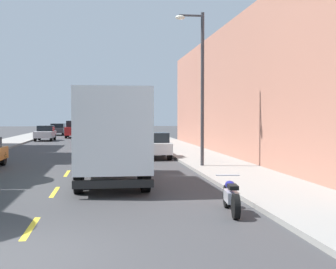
% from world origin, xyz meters
% --- Properties ---
extents(ground_plane, '(160.00, 160.00, 0.00)m').
position_xyz_m(ground_plane, '(0.00, 30.00, 0.00)').
color(ground_plane, '#38383A').
extents(sidewalk_right, '(3.20, 120.00, 0.14)m').
position_xyz_m(sidewalk_right, '(7.10, 28.00, 0.07)').
color(sidewalk_right, gray).
rests_on(sidewalk_right, ground_plane).
extents(lane_centerline_dashes, '(0.14, 47.20, 0.01)m').
position_xyz_m(lane_centerline_dashes, '(0.00, 24.50, 0.00)').
color(lane_centerline_dashes, yellow).
rests_on(lane_centerline_dashes, ground_plane).
extents(apartment_block_opposite, '(10.00, 36.00, 7.87)m').
position_xyz_m(apartment_block_opposite, '(13.70, 20.00, 3.93)').
color(apartment_block_opposite, '#B27560').
rests_on(apartment_block_opposite, ground_plane).
extents(street_lamp, '(1.35, 0.28, 7.07)m').
position_xyz_m(street_lamp, '(5.95, 13.19, 4.22)').
color(street_lamp, '#38383D').
rests_on(street_lamp, sidewalk_right).
extents(delivery_box_truck, '(2.49, 7.51, 3.33)m').
position_xyz_m(delivery_box_truck, '(1.80, 8.97, 1.89)').
color(delivery_box_truck, white).
rests_on(delivery_box_truck, ground_plane).
extents(parked_hatchback_silver, '(1.80, 4.03, 1.50)m').
position_xyz_m(parked_hatchback_silver, '(-4.30, 40.03, 0.76)').
color(parked_hatchback_silver, '#B2B5BA').
rests_on(parked_hatchback_silver, ground_plane).
extents(parked_wagon_charcoal, '(1.91, 4.74, 1.50)m').
position_xyz_m(parked_wagon_charcoal, '(-4.43, 54.22, 0.80)').
color(parked_wagon_charcoal, '#333338').
rests_on(parked_wagon_charcoal, ground_plane).
extents(parked_wagon_black, '(1.83, 4.70, 1.50)m').
position_xyz_m(parked_wagon_black, '(4.46, 46.92, 0.80)').
color(parked_wagon_black, black).
rests_on(parked_wagon_black, ground_plane).
extents(parked_hatchback_sky, '(1.81, 4.03, 1.50)m').
position_xyz_m(parked_hatchback_sky, '(4.26, 29.24, 0.76)').
color(parked_hatchback_sky, '#7A9EC6').
rests_on(parked_hatchback_sky, ground_plane).
extents(parked_pickup_burgundy, '(2.12, 5.34, 1.73)m').
position_xyz_m(parked_pickup_burgundy, '(4.20, 35.02, 0.83)').
color(parked_pickup_burgundy, maroon).
rests_on(parked_pickup_burgundy, ground_plane).
extents(parked_hatchback_white, '(1.76, 4.01, 1.50)m').
position_xyz_m(parked_hatchback_white, '(4.39, 18.82, 0.76)').
color(parked_hatchback_white, silver).
rests_on(parked_hatchback_white, ground_plane).
extents(parked_sedan_navy, '(1.90, 4.54, 1.43)m').
position_xyz_m(parked_sedan_navy, '(4.47, 40.31, 0.75)').
color(parked_sedan_navy, navy).
rests_on(parked_sedan_navy, ground_plane).
extents(moving_red_sedan, '(1.95, 4.80, 1.93)m').
position_xyz_m(moving_red_sedan, '(-1.80, 46.38, 0.99)').
color(moving_red_sedan, '#AD1E1E').
rests_on(moving_red_sedan, ground_plane).
extents(parked_motorcycle, '(0.62, 2.05, 0.90)m').
position_xyz_m(parked_motorcycle, '(4.75, 3.02, 0.41)').
color(parked_motorcycle, black).
rests_on(parked_motorcycle, ground_plane).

